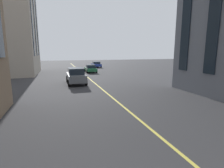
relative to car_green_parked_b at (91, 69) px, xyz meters
The scene contains 4 objects.
lane_centre_line 12.87m from the car_green_parked_b, behind, with size 80.00×0.16×0.01m.
car_green_parked_b is the anchor object (origin of this frame).
car_grey_oncoming 11.54m from the car_green_parked_b, 160.89° to the left, with size 4.70×2.14×1.88m.
car_blue_mid 10.84m from the car_green_parked_b, 17.76° to the right, with size 4.40×1.95×1.37m.
Camera 1 is at (0.87, 4.25, 3.78)m, focal length 28.05 mm.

